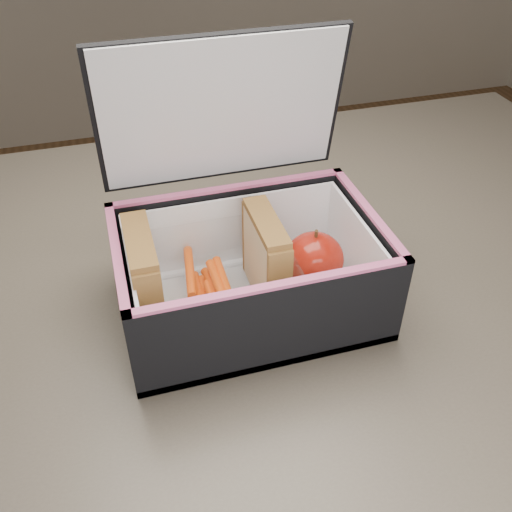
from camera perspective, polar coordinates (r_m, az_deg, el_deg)
The scene contains 8 objects.
kitchen_table at distance 0.75m, azimuth 0.70°, elevation -6.69°, with size 1.20×0.80×0.75m.
lunch_bag at distance 0.61m, azimuth -0.74°, elevation -0.89°, with size 0.27×0.22×0.28m.
plastic_tub at distance 0.60m, azimuth -4.85°, elevation -2.61°, with size 0.17×0.12×0.07m, color white, non-canonical shape.
sandwich_left at distance 0.59m, azimuth -11.07°, elevation -2.29°, with size 0.03×0.09×0.10m.
sandwich_right at distance 0.60m, azimuth 0.99°, elevation -0.25°, with size 0.03×0.09×0.10m.
carrot_sticks at distance 0.61m, azimuth -4.37°, elevation -3.78°, with size 0.05×0.14×0.03m.
paper_napkin at distance 0.65m, azimuth 5.81°, elevation -2.53°, with size 0.07×0.08×0.01m, color white.
red_apple at distance 0.63m, azimuth 5.84°, elevation -0.31°, with size 0.08×0.08×0.07m.
Camera 1 is at (-0.16, -0.51, 1.19)m, focal length 40.00 mm.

